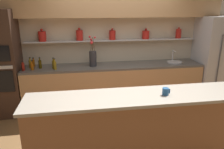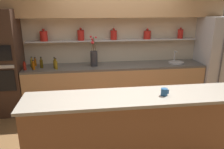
% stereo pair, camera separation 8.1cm
% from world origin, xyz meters
% --- Properties ---
extents(ground_plane, '(12.00, 12.00, 0.00)m').
position_xyz_m(ground_plane, '(0.00, 0.00, 0.00)').
color(ground_plane, brown).
extents(back_wall_unit, '(5.20, 0.44, 2.60)m').
position_xyz_m(back_wall_unit, '(-0.00, 1.53, 1.55)').
color(back_wall_unit, beige).
rests_on(back_wall_unit, ground_plane).
extents(back_counter_unit, '(3.70, 0.62, 0.92)m').
position_xyz_m(back_counter_unit, '(-0.02, 1.24, 0.46)').
color(back_counter_unit, tan).
rests_on(back_counter_unit, ground_plane).
extents(island_counter, '(2.92, 0.61, 1.02)m').
position_xyz_m(island_counter, '(0.00, -0.62, 0.51)').
color(island_counter, '#99603D').
rests_on(island_counter, ground_plane).
extents(refrigerator, '(0.76, 0.73, 1.90)m').
position_xyz_m(refrigerator, '(2.22, 1.20, 0.95)').
color(refrigerator, '#B7B7BC').
rests_on(refrigerator, ground_plane).
extents(oven_tower, '(0.71, 0.64, 2.05)m').
position_xyz_m(oven_tower, '(-2.25, 1.24, 1.03)').
color(oven_tower, '#3D281E').
rests_on(oven_tower, ground_plane).
extents(flower_vase, '(0.15, 0.17, 0.62)m').
position_xyz_m(flower_vase, '(-0.47, 1.23, 1.10)').
color(flower_vase, '#2D2D33').
rests_on(flower_vase, back_counter_unit).
extents(sink_fixture, '(0.33, 0.33, 0.25)m').
position_xyz_m(sink_fixture, '(1.31, 1.25, 0.94)').
color(sink_fixture, '#B7B7BC').
rests_on(sink_fixture, back_counter_unit).
extents(bottle_sauce_0, '(0.05, 0.05, 0.19)m').
position_xyz_m(bottle_sauce_0, '(-1.64, 1.13, 1.00)').
color(bottle_sauce_0, '#9E4C0A').
rests_on(bottle_sauce_0, back_counter_unit).
extents(bottle_oil_1, '(0.06, 0.06, 0.22)m').
position_xyz_m(bottle_oil_1, '(-1.51, 1.23, 1.01)').
color(bottle_oil_1, '#47380A').
rests_on(bottle_oil_1, back_counter_unit).
extents(bottle_sauce_2, '(0.06, 0.06, 0.19)m').
position_xyz_m(bottle_sauce_2, '(-1.80, 1.12, 1.00)').
color(bottle_sauce_2, maroon).
rests_on(bottle_sauce_2, back_counter_unit).
extents(bottle_oil_3, '(0.06, 0.06, 0.22)m').
position_xyz_m(bottle_oil_3, '(-1.24, 1.17, 1.01)').
color(bottle_oil_3, brown).
rests_on(bottle_oil_3, back_counter_unit).
extents(bottle_sauce_4, '(0.05, 0.05, 0.18)m').
position_xyz_m(bottle_sauce_4, '(-1.66, 1.40, 1.00)').
color(bottle_sauce_4, '#9E4C0A').
rests_on(bottle_sauce_4, back_counter_unit).
extents(bottle_oil_5, '(0.06, 0.06, 0.22)m').
position_xyz_m(bottle_oil_5, '(-1.70, 1.29, 1.00)').
color(bottle_oil_5, olive).
rests_on(bottle_oil_5, back_counter_unit).
extents(bottle_oil_6, '(0.06, 0.06, 0.22)m').
position_xyz_m(bottle_oil_6, '(-1.21, 1.10, 1.01)').
color(bottle_oil_6, olive).
rests_on(bottle_oil_6, back_counter_unit).
extents(coffee_mug, '(0.10, 0.08, 0.09)m').
position_xyz_m(coffee_mug, '(0.32, -0.66, 1.07)').
color(coffee_mug, '#235184').
rests_on(coffee_mug, island_counter).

